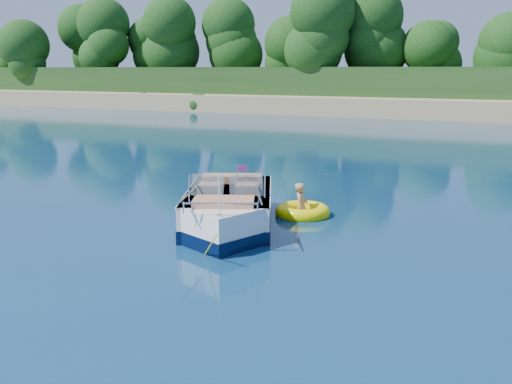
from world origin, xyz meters
TOP-DOWN VIEW (x-y plane):
  - ground at (0.00, 0.00)m, footprint 160.00×160.00m
  - shoreline at (0.00, 63.77)m, footprint 170.00×59.00m
  - treeline at (0.04, 41.01)m, footprint 150.00×7.12m
  - motorboat at (-1.85, 1.28)m, footprint 3.52×5.51m
  - tow_tube at (-0.57, 3.12)m, footprint 1.89×1.89m
  - boy at (-0.63, 3.21)m, footprint 0.41×0.77m

SIDE VIEW (x-z plane):
  - ground at x=0.00m, z-range 0.00..0.00m
  - boy at x=-0.63m, z-range -0.73..0.73m
  - tow_tube at x=-0.57m, z-range -0.09..0.30m
  - motorboat at x=-1.85m, z-range -0.60..1.36m
  - shoreline at x=0.00m, z-range -2.02..3.98m
  - treeline at x=0.04m, z-range 1.45..9.64m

